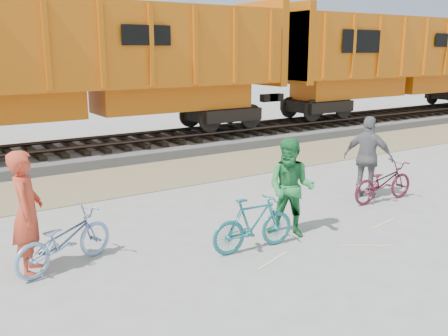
{
  "coord_description": "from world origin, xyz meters",
  "views": [
    {
      "loc": [
        -5.89,
        -6.8,
        3.41
      ],
      "look_at": [
        -0.47,
        1.5,
        1.06
      ],
      "focal_mm": 40.0,
      "sensor_mm": 36.0,
      "label": 1
    }
  ],
  "objects_px": {
    "hopper_car_right": "(397,59)",
    "person_solo": "(27,213)",
    "hopper_car_center": "(86,63)",
    "bicycle_teal": "(253,224)",
    "bicycle_maroon": "(383,182)",
    "person_woman": "(368,158)",
    "person_man": "(291,188)",
    "bicycle_blue": "(64,240)"
  },
  "relations": [
    {
      "from": "hopper_car_right",
      "to": "person_solo",
      "type": "bearing_deg",
      "value": -156.66
    },
    {
      "from": "hopper_car_center",
      "to": "hopper_car_right",
      "type": "xyz_separation_m",
      "value": [
        15.0,
        0.0,
        0.0
      ]
    },
    {
      "from": "bicycle_teal",
      "to": "bicycle_maroon",
      "type": "distance_m",
      "value": 4.26
    },
    {
      "from": "hopper_car_center",
      "to": "person_woman",
      "type": "distance_m",
      "value": 9.26
    },
    {
      "from": "hopper_car_center",
      "to": "person_man",
      "type": "bearing_deg",
      "value": -85.04
    },
    {
      "from": "bicycle_maroon",
      "to": "bicycle_teal",
      "type": "bearing_deg",
      "value": 102.12
    },
    {
      "from": "person_solo",
      "to": "hopper_car_center",
      "type": "bearing_deg",
      "value": -4.94
    },
    {
      "from": "hopper_car_right",
      "to": "bicycle_maroon",
      "type": "relative_size",
      "value": 8.01
    },
    {
      "from": "hopper_car_right",
      "to": "person_solo",
      "type": "relative_size",
      "value": 7.16
    },
    {
      "from": "bicycle_teal",
      "to": "bicycle_maroon",
      "type": "relative_size",
      "value": 0.91
    },
    {
      "from": "person_solo",
      "to": "person_man",
      "type": "distance_m",
      "value": 4.55
    },
    {
      "from": "person_man",
      "to": "person_woman",
      "type": "distance_m",
      "value": 3.23
    },
    {
      "from": "person_man",
      "to": "hopper_car_center",
      "type": "bearing_deg",
      "value": 148.24
    },
    {
      "from": "bicycle_blue",
      "to": "person_solo",
      "type": "height_order",
      "value": "person_solo"
    },
    {
      "from": "bicycle_blue",
      "to": "bicycle_teal",
      "type": "height_order",
      "value": "bicycle_teal"
    },
    {
      "from": "hopper_car_right",
      "to": "person_woman",
      "type": "xyz_separation_m",
      "value": [
        -11.11,
        -8.15,
        -2.04
      ]
    },
    {
      "from": "bicycle_blue",
      "to": "hopper_car_center",
      "type": "bearing_deg",
      "value": -40.89
    },
    {
      "from": "bicycle_teal",
      "to": "bicycle_maroon",
      "type": "height_order",
      "value": "bicycle_teal"
    },
    {
      "from": "hopper_car_right",
      "to": "hopper_car_center",
      "type": "bearing_deg",
      "value": 180.0
    },
    {
      "from": "hopper_car_center",
      "to": "bicycle_teal",
      "type": "xyz_separation_m",
      "value": [
        -0.21,
        -9.24,
        -2.53
      ]
    },
    {
      "from": "bicycle_maroon",
      "to": "person_solo",
      "type": "bearing_deg",
      "value": 89.07
    },
    {
      "from": "bicycle_teal",
      "to": "person_man",
      "type": "distance_m",
      "value": 1.11
    },
    {
      "from": "bicycle_teal",
      "to": "person_solo",
      "type": "bearing_deg",
      "value": 75.31
    },
    {
      "from": "hopper_car_center",
      "to": "bicycle_teal",
      "type": "distance_m",
      "value": 9.58
    },
    {
      "from": "bicycle_blue",
      "to": "person_man",
      "type": "bearing_deg",
      "value": -122.39
    },
    {
      "from": "bicycle_teal",
      "to": "person_solo",
      "type": "relative_size",
      "value": 0.82
    },
    {
      "from": "bicycle_maroon",
      "to": "hopper_car_right",
      "type": "bearing_deg",
      "value": -49.38
    },
    {
      "from": "hopper_car_right",
      "to": "person_solo",
      "type": "height_order",
      "value": "hopper_car_right"
    },
    {
      "from": "bicycle_blue",
      "to": "bicycle_maroon",
      "type": "height_order",
      "value": "bicycle_blue"
    },
    {
      "from": "person_man",
      "to": "bicycle_blue",
      "type": "bearing_deg",
      "value": -139.41
    },
    {
      "from": "hopper_car_center",
      "to": "person_woman",
      "type": "xyz_separation_m",
      "value": [
        3.89,
        -8.15,
        -2.04
      ]
    },
    {
      "from": "hopper_car_right",
      "to": "person_man",
      "type": "distance_m",
      "value": 16.97
    },
    {
      "from": "hopper_car_center",
      "to": "person_woman",
      "type": "relative_size",
      "value": 7.22
    },
    {
      "from": "bicycle_blue",
      "to": "person_man",
      "type": "xyz_separation_m",
      "value": [
        3.95,
        -0.89,
        0.46
      ]
    },
    {
      "from": "hopper_car_center",
      "to": "bicycle_maroon",
      "type": "height_order",
      "value": "hopper_car_center"
    },
    {
      "from": "person_solo",
      "to": "person_man",
      "type": "relative_size",
      "value": 1.05
    },
    {
      "from": "bicycle_teal",
      "to": "person_woman",
      "type": "relative_size",
      "value": 0.82
    },
    {
      "from": "bicycle_blue",
      "to": "person_solo",
      "type": "xyz_separation_m",
      "value": [
        -0.5,
        0.1,
        0.51
      ]
    },
    {
      "from": "hopper_car_center",
      "to": "person_woman",
      "type": "bearing_deg",
      "value": -64.49
    },
    {
      "from": "person_solo",
      "to": "person_woman",
      "type": "distance_m",
      "value": 7.55
    },
    {
      "from": "hopper_car_right",
      "to": "person_solo",
      "type": "xyz_separation_m",
      "value": [
        -18.66,
        -8.05,
        -2.03
      ]
    },
    {
      "from": "hopper_car_right",
      "to": "person_man",
      "type": "relative_size",
      "value": 7.55
    }
  ]
}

